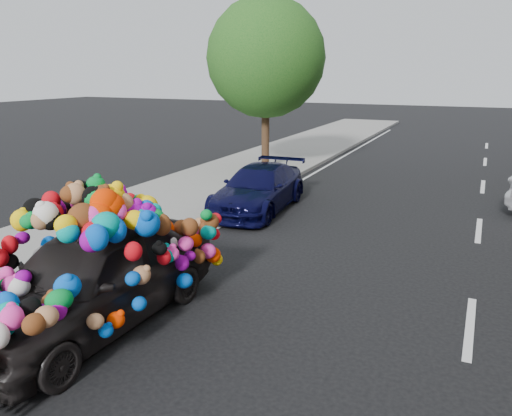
{
  "coord_description": "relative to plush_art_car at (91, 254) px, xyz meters",
  "views": [
    {
      "loc": [
        3.5,
        -7.19,
        3.57
      ],
      "look_at": [
        -0.3,
        1.08,
        1.07
      ],
      "focal_mm": 35.0,
      "sensor_mm": 36.0,
      "label": 1
    }
  ],
  "objects": [
    {
      "name": "tree_near_sidewalk",
      "position": [
        -2.42,
        11.67,
        2.94
      ],
      "size": [
        4.2,
        4.2,
        6.13
      ],
      "color": "#332114",
      "rests_on": "ground"
    },
    {
      "name": "kerb",
      "position": [
        -0.97,
        2.17,
        -1.01
      ],
      "size": [
        0.15,
        60.0,
        0.13
      ],
      "primitive_type": "cube",
      "color": "gray",
      "rests_on": "ground"
    },
    {
      "name": "lane_markings",
      "position": [
        4.98,
        2.17,
        -1.07
      ],
      "size": [
        6.0,
        50.0,
        0.01
      ],
      "primitive_type": null,
      "color": "silver",
      "rests_on": "ground"
    },
    {
      "name": "plush_art_car",
      "position": [
        0.0,
        0.0,
        0.0
      ],
      "size": [
        2.23,
        4.55,
        2.11
      ],
      "rotation": [
        0.0,
        0.0,
        -0.03
      ],
      "color": "black",
      "rests_on": "ground"
    },
    {
      "name": "sidewalk",
      "position": [
        -2.92,
        2.17,
        -1.02
      ],
      "size": [
        4.0,
        60.0,
        0.12
      ],
      "primitive_type": "cube",
      "color": "gray",
      "rests_on": "ground"
    },
    {
      "name": "navy_sedan",
      "position": [
        -0.42,
        6.67,
        -0.5
      ],
      "size": [
        1.85,
        4.1,
        1.16
      ],
      "primitive_type": "imported",
      "rotation": [
        0.0,
        0.0,
        0.06
      ],
      "color": "black",
      "rests_on": "ground"
    },
    {
      "name": "ground",
      "position": [
        1.38,
        2.17,
        -1.08
      ],
      "size": [
        100.0,
        100.0,
        0.0
      ],
      "primitive_type": "plane",
      "color": "black",
      "rests_on": "ground"
    }
  ]
}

